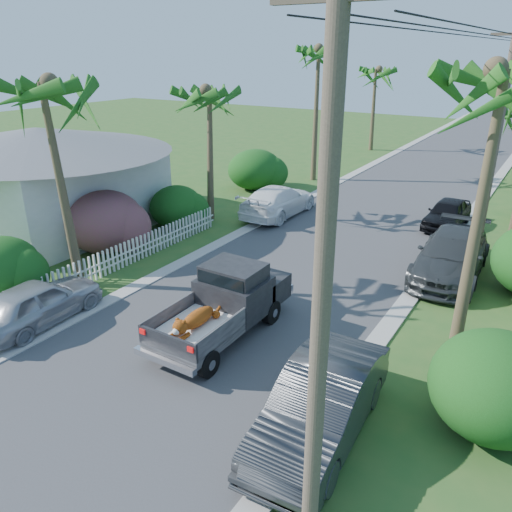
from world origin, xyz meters
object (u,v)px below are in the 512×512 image
Objects in this scene: pickup_truck at (229,300)px; parked_car_rn at (321,405)px; parked_car_rm at (451,256)px; parked_car_ln at (38,302)px; palm_l_d at (377,70)px; parked_car_lf at (278,201)px; utility_pole_a at (321,320)px; palm_l_a at (46,84)px; palm_l_c at (319,50)px; palm_l_b at (208,91)px; palm_r_a at (504,72)px; utility_pole_b at (495,147)px; house_left at (43,181)px; parked_car_rf at (447,214)px.

pickup_truck reaches higher than parked_car_rn.
parked_car_rm is 14.43m from parked_car_ln.
parked_car_ln is at bearing -87.42° from palm_l_d.
parked_car_lf is 19.24m from utility_pole_a.
palm_l_a is 1.06× the size of palm_l_d.
utility_pole_a is (5.36, -5.43, 3.59)m from pickup_truck.
pickup_truck is 11.57m from parked_car_lf.
palm_l_d is at bearing 90.55° from palm_l_a.
palm_l_a is at bearing 79.21° from parked_car_lf.
parked_car_rn is at bearing -94.98° from parked_car_rm.
parked_car_ln is 0.45× the size of palm_l_c.
pickup_truck is 0.56× the size of palm_l_c.
palm_l_b is (-2.64, -2.13, 5.38)m from parked_car_lf.
parked_car_ln is (-5.24, -2.77, -0.30)m from pickup_truck.
palm_r_a is (1.81, 5.21, 6.62)m from parked_car_rn.
parked_car_ln is at bearing -87.32° from palm_l_c.
palm_l_d reaches higher than parked_car_rm.
palm_l_a is at bearing -139.72° from utility_pole_b.
palm_l_a is (-6.44, -0.43, 5.92)m from pickup_truck.
parked_car_ln is (-10.00, -10.40, -0.11)m from parked_car_rm.
palm_l_b reaches higher than house_left.
pickup_truck is at bearing 111.94° from parked_car_lf.
utility_pole_b is at bearing 173.00° from parked_car_lf.
parked_car_rm is at bearing 92.63° from utility_pole_a.
utility_pole_a reaches higher than parked_car_rm.
palm_r_a reaches higher than parked_car_rn.
utility_pole_a is (9.76, -16.13, 3.83)m from parked_car_lf.
house_left is at bearing 38.47° from parked_car_lf.
house_left reaches higher than parked_car_rn.
pickup_truck is 1.32× the size of parked_car_rf.
palm_r_a reaches higher than parked_car_ln.
palm_l_a reaches higher than pickup_truck.
utility_pole_b is at bearing 40.28° from palm_l_a.
parked_car_lf reaches higher than parked_car_ln.
pickup_truck is 31.78m from palm_l_d.
parked_car_lf is (-7.76, -2.68, 0.10)m from parked_car_rf.
palm_l_a is (-9.80, -13.81, 6.27)m from parked_car_rf.
parked_car_lf is 0.59× the size of house_left.
pickup_truck is 5.93m from parked_car_ln.
utility_pole_b is (12.40, 1.00, -1.55)m from palm_l_b.
palm_r_a is at bearing -157.22° from parked_car_ln.
palm_r_a is (12.80, -28.00, 0.98)m from palm_l_d.
palm_l_b is at bearing 131.53° from utility_pole_a.
palm_r_a reaches higher than parked_car_lf.
parked_car_rm is at bearing 12.71° from house_left.
palm_r_a is at bearing -2.97° from house_left.
palm_l_a is at bearing -65.38° from parked_car_ln.
utility_pole_a reaches higher than parked_car_lf.
palm_l_b reaches higher than parked_car_ln.
palm_l_a reaches higher than parked_car_rn.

